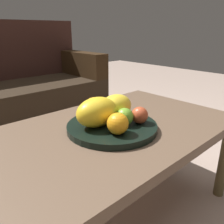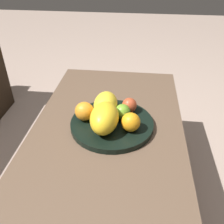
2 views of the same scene
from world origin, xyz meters
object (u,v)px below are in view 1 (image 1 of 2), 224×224
Objects in this scene: coffee_table at (114,137)px; fruit_bowl at (112,127)px; banana_bunch at (101,117)px; melon_large_front at (116,107)px; orange_left at (118,124)px; apple_right at (125,117)px; orange_front at (94,107)px; melon_smaller_beside at (97,112)px; apple_front at (140,115)px.

fruit_bowl reaches higher than coffee_table.
banana_bunch reaches higher than fruit_bowl.
melon_large_front is at bearing -3.06° from banana_bunch.
orange_left is at bearing -130.83° from melon_large_front.
apple_right is at bearing 27.58° from orange_left.
orange_left is 0.09m from apple_right.
orange_front is 0.21m from orange_left.
coffee_table is 0.07m from fruit_bowl.
melon_smaller_beside is 0.11m from apple_right.
melon_large_front is 0.08m from banana_bunch.
coffee_table is at bearing 89.94° from apple_right.
melon_large_front reaches higher than banana_bunch.
orange_left is at bearing -100.93° from banana_bunch.
melon_large_front is at bearing 108.15° from apple_front.
melon_smaller_beside reaches higher than apple_right.
orange_front is (-0.05, 0.09, -0.01)m from melon_large_front.
fruit_bowl is 2.21× the size of banana_bunch.
apple_right is at bearing -38.31° from melon_smaller_beside.
apple_front is at bearing -56.09° from coffee_table.
coffee_table is at bearing 32.63° from fruit_bowl.
orange_front is at bearing 118.92° from melon_large_front.
banana_bunch is (-0.02, 0.04, 0.04)m from fruit_bowl.
orange_front is 0.09m from banana_bunch.
melon_large_front reaches higher than coffee_table.
melon_large_front reaches higher than apple_front.
coffee_table is 0.11m from banana_bunch.
melon_smaller_beside is at bearing -174.71° from melon_large_front.
orange_left is 0.48× the size of banana_bunch.
orange_front reaches higher than apple_right.
apple_front reaches higher than banana_bunch.
orange_left is at bearing -104.65° from orange_front.
banana_bunch is at bearing 123.06° from apple_right.
banana_bunch is at bearing 176.94° from melon_large_front.
orange_left is at bearing -120.27° from fruit_bowl.
melon_large_front is at bearing 33.55° from coffee_table.
melon_smaller_beside reaches higher than coffee_table.
coffee_table is 6.04× the size of melon_smaller_beside.
melon_large_front is 0.11m from melon_smaller_beside.
orange_front reaches higher than apple_front.
melon_large_front reaches higher than fruit_bowl.
orange_front is 0.50× the size of banana_bunch.
orange_left is 0.12m from banana_bunch.
apple_front is (0.13, 0.01, -0.01)m from orange_left.
apple_front is 0.15m from banana_bunch.
coffee_table is 6.99× the size of melon_large_front.
apple_right reaches higher than fruit_bowl.
fruit_bowl is 2.39× the size of melon_large_front.
banana_bunch is (-0.11, 0.11, -0.01)m from apple_front.
melon_large_front is 0.93× the size of banana_bunch.
orange_left reaches higher than banana_bunch.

